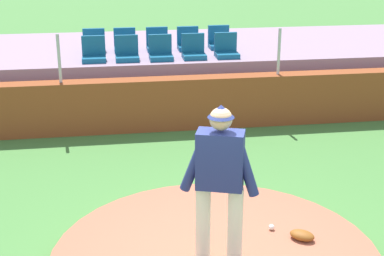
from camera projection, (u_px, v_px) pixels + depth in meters
The scene contains 17 objects.
pitcher at pixel (220, 173), 6.07m from camera, with size 0.86×0.41×1.81m.
baseball at pixel (272, 227), 7.01m from camera, with size 0.07×0.07×0.07m, color white.
fielding_glove at pixel (302, 235), 6.79m from camera, with size 0.30×0.20×0.11m, color brown.
brick_barrier at pixel (167, 104), 11.20m from camera, with size 15.60×0.40×1.03m, color brown.
fence_post_left at pixel (59, 58), 10.59m from camera, with size 0.06×0.06×0.92m, color silver.
fence_post_right at pixel (279, 51), 11.19m from camera, with size 0.06×0.06×0.92m, color silver.
bleacher_platform at pixel (155, 70), 13.46m from camera, with size 13.43×3.99×1.20m, color gray.
stadium_chair_0 at pixel (94, 53), 11.67m from camera, with size 0.48×0.44×0.50m.
stadium_chair_1 at pixel (127, 52), 11.74m from camera, with size 0.48×0.44×0.50m.
stadium_chair_2 at pixel (161, 52), 11.81m from camera, with size 0.48×0.44×0.50m.
stadium_chair_3 at pixel (194, 51), 11.93m from camera, with size 0.48×0.44×0.50m.
stadium_chair_4 at pixel (226, 49), 12.03m from camera, with size 0.48×0.44×0.50m.
stadium_chair_5 at pixel (94, 45), 12.49m from camera, with size 0.48×0.44×0.50m.
stadium_chair_6 at pixel (125, 44), 12.58m from camera, with size 0.48×0.44×0.50m.
stadium_chair_7 at pixel (157, 43), 12.67m from camera, with size 0.48×0.44×0.50m.
stadium_chair_8 at pixel (188, 42), 12.75m from camera, with size 0.48×0.44×0.50m.
stadium_chair_9 at pixel (219, 41), 12.90m from camera, with size 0.48×0.44×0.50m.
Camera 1 is at (-1.11, -5.54, 3.82)m, focal length 53.17 mm.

